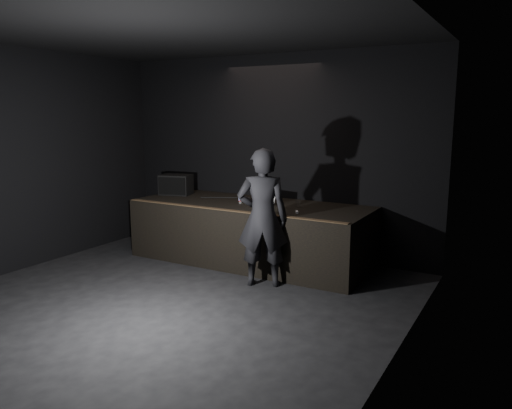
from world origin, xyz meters
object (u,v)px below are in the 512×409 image
at_px(beer_can, 240,199).
at_px(stage_riser, 251,232).
at_px(stage_monitor, 176,185).
at_px(person, 262,218).
at_px(laptop, 266,201).

bearing_deg(beer_can, stage_riser, 30.50).
relative_size(stage_riser, stage_monitor, 6.28).
bearing_deg(stage_riser, stage_monitor, 176.00).
relative_size(stage_riser, person, 1.99).
bearing_deg(laptop, stage_monitor, -159.90).
distance_m(laptop, beer_can, 0.44).
height_order(laptop, beer_can, laptop).
xyz_separation_m(stage_monitor, laptop, (1.94, -0.09, -0.13)).
height_order(beer_can, person, person).
xyz_separation_m(stage_monitor, beer_can, (1.52, -0.20, -0.11)).
xyz_separation_m(stage_riser, beer_can, (-0.15, -0.09, 0.58)).
bearing_deg(stage_monitor, stage_riser, -19.88).
distance_m(stage_monitor, laptop, 1.95).
relative_size(beer_can, person, 0.08).
bearing_deg(stage_riser, person, -51.78).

